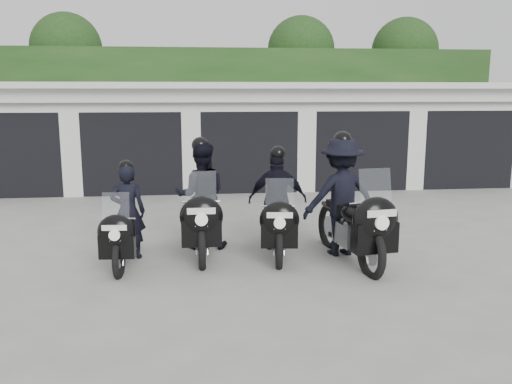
{
  "coord_description": "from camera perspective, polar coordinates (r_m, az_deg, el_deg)",
  "views": [
    {
      "loc": [
        -1.41,
        -8.96,
        2.77
      ],
      "look_at": [
        -0.42,
        0.06,
        1.05
      ],
      "focal_mm": 38.0,
      "sensor_mm": 36.0,
      "label": 1
    }
  ],
  "objects": [
    {
      "name": "police_bike_d",
      "position": [
        9.07,
        9.4,
        -1.19
      ],
      "size": [
        1.38,
        2.47,
        2.16
      ],
      "rotation": [
        0.0,
        0.0,
        0.15
      ],
      "color": "black",
      "rests_on": "ground"
    },
    {
      "name": "police_bike_c",
      "position": [
        9.31,
        2.31,
        -1.54
      ],
      "size": [
        1.08,
        2.15,
        1.88
      ],
      "rotation": [
        0.0,
        0.0,
        -0.12
      ],
      "color": "black",
      "rests_on": "ground"
    },
    {
      "name": "garage_block",
      "position": [
        17.13,
        -1.54,
        6.21
      ],
      "size": [
        16.4,
        6.8,
        2.96
      ],
      "color": "silver",
      "rests_on": "ground"
    },
    {
      "name": "police_bike_a",
      "position": [
        8.95,
        -13.6,
        -3.13
      ],
      "size": [
        0.64,
        1.95,
        1.7
      ],
      "rotation": [
        0.0,
        0.0,
        -0.05
      ],
      "color": "black",
      "rests_on": "ground"
    },
    {
      "name": "ground",
      "position": [
        9.49,
        2.58,
        -6.26
      ],
      "size": [
        80.0,
        80.0,
        0.0
      ],
      "primitive_type": "plane",
      "color": "gray",
      "rests_on": "ground"
    },
    {
      "name": "background_vegetation",
      "position": [
        21.95,
        -1.64,
        10.71
      ],
      "size": [
        20.0,
        3.9,
        5.8
      ],
      "color": "#173513",
      "rests_on": "ground"
    },
    {
      "name": "police_bike_b",
      "position": [
        9.37,
        -5.79,
        -1.12
      ],
      "size": [
        0.92,
        2.33,
        2.03
      ],
      "rotation": [
        0.0,
        0.0,
        -0.01
      ],
      "color": "black",
      "rests_on": "ground"
    }
  ]
}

